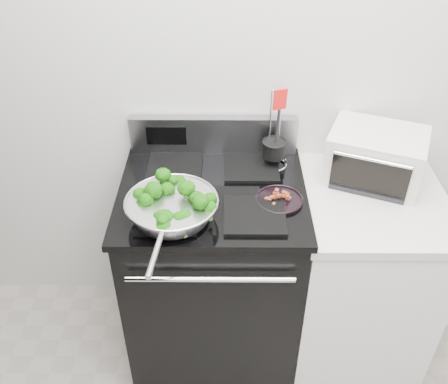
{
  "coord_description": "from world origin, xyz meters",
  "views": [
    {
      "loc": [
        -0.24,
        -0.26,
        2.2
      ],
      "look_at": [
        -0.25,
        1.36,
        0.98
      ],
      "focal_mm": 40.0,
      "sensor_mm": 36.0,
      "label": 1
    }
  ],
  "objects_px": {
    "utensil_holder": "(274,153)",
    "gas_range": "(214,268)",
    "bacon_plate": "(279,198)",
    "toaster_oven": "(375,156)",
    "skillet": "(172,207)"
  },
  "relations": [
    {
      "from": "gas_range",
      "to": "utensil_holder",
      "type": "height_order",
      "value": "utensil_holder"
    },
    {
      "from": "skillet",
      "to": "toaster_oven",
      "type": "bearing_deg",
      "value": 26.7
    },
    {
      "from": "bacon_plate",
      "to": "toaster_oven",
      "type": "distance_m",
      "value": 0.48
    },
    {
      "from": "skillet",
      "to": "utensil_holder",
      "type": "bearing_deg",
      "value": 47.62
    },
    {
      "from": "gas_range",
      "to": "bacon_plate",
      "type": "height_order",
      "value": "gas_range"
    },
    {
      "from": "skillet",
      "to": "toaster_oven",
      "type": "xyz_separation_m",
      "value": [
        0.85,
        0.32,
        0.03
      ]
    },
    {
      "from": "skillet",
      "to": "bacon_plate",
      "type": "distance_m",
      "value": 0.44
    },
    {
      "from": "toaster_oven",
      "to": "gas_range",
      "type": "bearing_deg",
      "value": -147.05
    },
    {
      "from": "utensil_holder",
      "to": "gas_range",
      "type": "bearing_deg",
      "value": -163.82
    },
    {
      "from": "skillet",
      "to": "bacon_plate",
      "type": "relative_size",
      "value": 2.95
    },
    {
      "from": "utensil_holder",
      "to": "toaster_oven",
      "type": "distance_m",
      "value": 0.44
    },
    {
      "from": "bacon_plate",
      "to": "toaster_oven",
      "type": "relative_size",
      "value": 0.41
    },
    {
      "from": "gas_range",
      "to": "toaster_oven",
      "type": "relative_size",
      "value": 2.38
    },
    {
      "from": "utensil_holder",
      "to": "toaster_oven",
      "type": "xyz_separation_m",
      "value": [
        0.43,
        -0.05,
        0.02
      ]
    },
    {
      "from": "utensil_holder",
      "to": "bacon_plate",
      "type": "bearing_deg",
      "value": -107.21
    }
  ]
}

